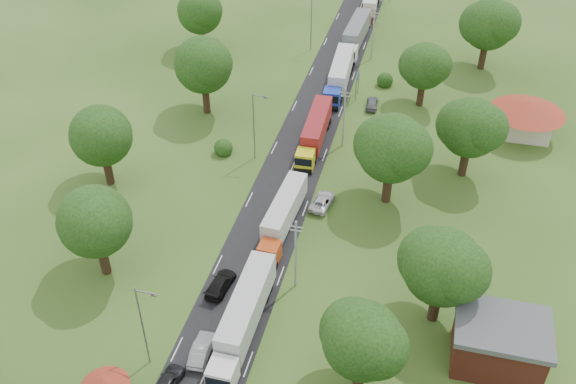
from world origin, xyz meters
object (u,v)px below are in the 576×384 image
(truck_0, at_px, (244,316))
(car_lane_mid, at_px, (202,350))
(car_lane_front, at_px, (167,383))
(info_sign, at_px, (358,80))

(truck_0, height_order, car_lane_mid, truck_0)
(car_lane_front, bearing_deg, truck_0, -115.15)
(car_lane_mid, bearing_deg, info_sign, -100.31)
(info_sign, relative_size, car_lane_front, 0.92)
(truck_0, relative_size, car_lane_front, 3.40)
(car_lane_mid, bearing_deg, car_lane_front, 64.42)
(info_sign, height_order, car_lane_front, info_sign)
(info_sign, relative_size, truck_0, 0.27)
(info_sign, distance_m, car_lane_mid, 53.41)
(info_sign, bearing_deg, car_lane_front, -97.88)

